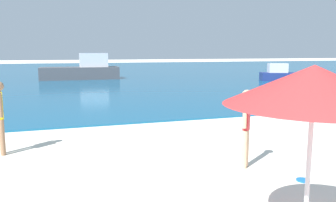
% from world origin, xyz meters
% --- Properties ---
extents(water, '(160.00, 60.00, 0.06)m').
position_xyz_m(water, '(0.00, 40.50, 0.03)').
color(water, '#14567F').
rests_on(water, ground).
extents(person_standing, '(0.28, 0.28, 1.57)m').
position_xyz_m(person_standing, '(1.30, 5.85, 0.89)').
color(person_standing, '#DDAD84').
rests_on(person_standing, ground).
extents(frisbee, '(0.24, 0.24, 0.03)m').
position_xyz_m(frisbee, '(1.93, 4.90, 0.01)').
color(frisbee, blue).
rests_on(frisbee, ground).
extents(person_distant, '(0.22, 0.38, 1.66)m').
position_xyz_m(person_distant, '(-3.47, 8.27, 0.94)').
color(person_distant, '#936B4C').
rests_on(person_distant, ground).
extents(boat_near, '(4.16, 2.63, 1.35)m').
position_xyz_m(boat_near, '(14.53, 22.32, 0.53)').
color(boat_near, navy).
rests_on(boat_near, water).
extents(boat_far, '(6.32, 2.15, 2.13)m').
position_xyz_m(boat_far, '(-0.44, 28.65, 0.80)').
color(boat_far, '#4C4C51').
rests_on(boat_far, water).
extents(beach_umbrella, '(1.85, 1.85, 2.17)m').
position_xyz_m(beach_umbrella, '(0.32, 2.96, 1.96)').
color(beach_umbrella, '#B7B7BC').
rests_on(beach_umbrella, ground).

